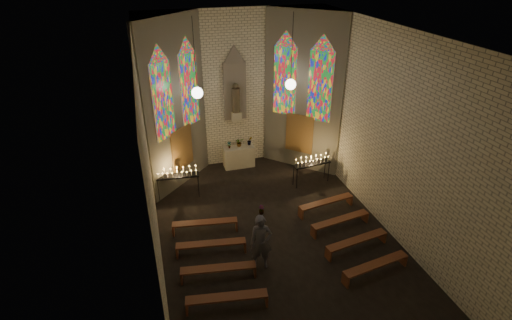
# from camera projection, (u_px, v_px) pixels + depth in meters

# --- Properties ---
(floor) EXTENTS (12.00, 12.00, 0.00)m
(floor) POSITION_uv_depth(u_px,v_px,m) (276.00, 237.00, 14.19)
(floor) COLOR black
(floor) RESTS_ON ground
(room) EXTENTS (8.22, 12.43, 7.00)m
(room) POSITION_uv_depth(u_px,v_px,m) (250.00, 106.00, 15.30)
(room) COLOR #EFE9C8
(room) RESTS_ON ground
(altar) EXTENTS (1.40, 0.60, 1.00)m
(altar) POSITION_uv_depth(u_px,v_px,m) (239.00, 157.00, 18.57)
(altar) COLOR beige
(altar) RESTS_ON ground
(flower_vase_left) EXTENTS (0.18, 0.12, 0.33)m
(flower_vase_left) POSITION_uv_depth(u_px,v_px,m) (229.00, 145.00, 18.15)
(flower_vase_left) COLOR #4C723F
(flower_vase_left) RESTS_ON altar
(flower_vase_center) EXTENTS (0.43, 0.40, 0.39)m
(flower_vase_center) POSITION_uv_depth(u_px,v_px,m) (239.00, 142.00, 18.33)
(flower_vase_center) COLOR #4C723F
(flower_vase_center) RESTS_ON altar
(flower_vase_right) EXTENTS (0.24, 0.20, 0.42)m
(flower_vase_right) POSITION_uv_depth(u_px,v_px,m) (250.00, 141.00, 18.44)
(flower_vase_right) COLOR #4C723F
(flower_vase_right) RESTS_ON altar
(aisle_flower_pot) EXTENTS (0.25, 0.25, 0.37)m
(aisle_flower_pot) POSITION_uv_depth(u_px,v_px,m) (261.00, 210.00, 15.34)
(aisle_flower_pot) COLOR #4C723F
(aisle_flower_pot) RESTS_ON ground
(votive_stand_left) EXTENTS (1.75, 0.57, 1.26)m
(votive_stand_left) POSITION_uv_depth(u_px,v_px,m) (177.00, 174.00, 15.99)
(votive_stand_left) COLOR black
(votive_stand_left) RESTS_ON ground
(votive_stand_right) EXTENTS (1.69, 0.57, 1.22)m
(votive_stand_right) POSITION_uv_depth(u_px,v_px,m) (312.00, 162.00, 16.96)
(votive_stand_right) COLOR black
(votive_stand_right) RESTS_ON ground
(pew_left_0) EXTENTS (2.34, 0.67, 0.44)m
(pew_left_0) POSITION_uv_depth(u_px,v_px,m) (205.00, 224.00, 14.28)
(pew_left_0) COLOR brown
(pew_left_0) RESTS_ON ground
(pew_right_0) EXTENTS (2.34, 0.67, 0.44)m
(pew_right_0) POSITION_uv_depth(u_px,v_px,m) (326.00, 203.00, 15.45)
(pew_right_0) COLOR brown
(pew_right_0) RESTS_ON ground
(pew_left_1) EXTENTS (2.34, 0.67, 0.44)m
(pew_left_1) POSITION_uv_depth(u_px,v_px,m) (211.00, 245.00, 13.26)
(pew_left_1) COLOR brown
(pew_left_1) RESTS_ON ground
(pew_right_1) EXTENTS (2.34, 0.67, 0.44)m
(pew_right_1) POSITION_uv_depth(u_px,v_px,m) (340.00, 221.00, 14.43)
(pew_right_1) COLOR brown
(pew_right_1) RESTS_ON ground
(pew_left_2) EXTENTS (2.34, 0.67, 0.44)m
(pew_left_2) POSITION_uv_depth(u_px,v_px,m) (218.00, 269.00, 12.25)
(pew_left_2) COLOR brown
(pew_left_2) RESTS_ON ground
(pew_right_2) EXTENTS (2.34, 0.67, 0.44)m
(pew_right_2) POSITION_uv_depth(u_px,v_px,m) (357.00, 241.00, 13.42)
(pew_right_2) COLOR brown
(pew_right_2) RESTS_ON ground
(pew_left_3) EXTENTS (2.34, 0.67, 0.44)m
(pew_left_3) POSITION_uv_depth(u_px,v_px,m) (227.00, 298.00, 11.23)
(pew_left_3) COLOR brown
(pew_left_3) RESTS_ON ground
(pew_right_3) EXTENTS (2.34, 0.67, 0.44)m
(pew_right_3) POSITION_uv_depth(u_px,v_px,m) (376.00, 265.00, 12.40)
(pew_right_3) COLOR brown
(pew_right_3) RESTS_ON ground
(visitor) EXTENTS (0.77, 0.58, 1.92)m
(visitor) POSITION_uv_depth(u_px,v_px,m) (261.00, 242.00, 12.46)
(visitor) COLOR #52515C
(visitor) RESTS_ON ground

